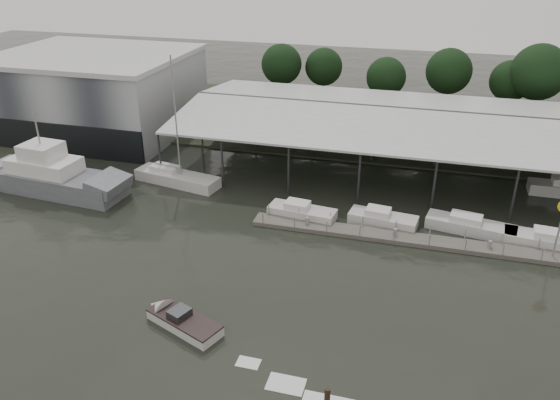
# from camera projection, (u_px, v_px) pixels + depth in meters

# --- Properties ---
(ground) EXTENTS (200.00, 200.00, 0.00)m
(ground) POSITION_uv_depth(u_px,v_px,m) (206.00, 276.00, 43.49)
(ground) COLOR black
(ground) RESTS_ON ground
(land_strip_far) EXTENTS (140.00, 30.00, 0.30)m
(land_strip_far) POSITION_uv_depth(u_px,v_px,m) (316.00, 119.00, 79.79)
(land_strip_far) COLOR #313628
(land_strip_far) RESTS_ON ground
(land_strip_west) EXTENTS (20.00, 40.00, 0.30)m
(land_strip_west) POSITION_uv_depth(u_px,v_px,m) (29.00, 121.00, 78.98)
(land_strip_west) COLOR #313628
(land_strip_west) RESTS_ON ground
(storage_warehouse) EXTENTS (24.50, 20.50, 10.50)m
(storage_warehouse) POSITION_uv_depth(u_px,v_px,m) (96.00, 92.00, 73.77)
(storage_warehouse) COLOR #A2A8AD
(storage_warehouse) RESTS_ON ground
(covered_boat_shed) EXTENTS (58.24, 24.00, 6.96)m
(covered_boat_shed) POSITION_uv_depth(u_px,v_px,m) (440.00, 117.00, 60.95)
(covered_boat_shed) COLOR silver
(covered_boat_shed) RESTS_ON ground
(trawler_dock) EXTENTS (3.00, 18.00, 0.50)m
(trawler_dock) POSITION_uv_depth(u_px,v_px,m) (10.00, 169.00, 62.67)
(trawler_dock) COLOR #636057
(trawler_dock) RESTS_ON ground
(floating_dock) EXTENTS (28.00, 2.00, 1.40)m
(floating_dock) POSITION_uv_depth(u_px,v_px,m) (406.00, 239.00, 48.46)
(floating_dock) COLOR #636057
(floating_dock) RESTS_ON ground
(grey_trawler) EXTENTS (16.49, 5.88, 8.84)m
(grey_trawler) POSITION_uv_depth(u_px,v_px,m) (55.00, 177.00, 57.18)
(grey_trawler) COLOR slate
(grey_trawler) RESTS_ON ground
(white_sailboat) EXTENTS (10.02, 4.39, 14.13)m
(white_sailboat) POSITION_uv_depth(u_px,v_px,m) (176.00, 178.00, 59.38)
(white_sailboat) COLOR silver
(white_sailboat) RESTS_ON ground
(speedboat_underway) EXTENTS (16.55, 7.98, 2.00)m
(speedboat_underway) POSITION_uv_depth(u_px,v_px,m) (179.00, 319.00, 38.02)
(speedboat_underway) COLOR silver
(speedboat_underway) RESTS_ON ground
(moored_cruiser_0) EXTENTS (6.67, 2.94, 1.70)m
(moored_cruiser_0) POSITION_uv_depth(u_px,v_px,m) (301.00, 212.00, 52.16)
(moored_cruiser_0) COLOR silver
(moored_cruiser_0) RESTS_ON ground
(moored_cruiser_1) EXTENTS (6.51, 2.98, 1.70)m
(moored_cruiser_1) POSITION_uv_depth(u_px,v_px,m) (382.00, 219.00, 50.91)
(moored_cruiser_1) COLOR silver
(moored_cruiser_1) RESTS_ON ground
(moored_cruiser_2) EXTENTS (8.15, 3.59, 1.70)m
(moored_cruiser_2) POSITION_uv_depth(u_px,v_px,m) (470.00, 226.00, 49.74)
(moored_cruiser_2) COLOR silver
(moored_cruiser_2) RESTS_ON ground
(moored_cruiser_3) EXTENTS (8.86, 3.06, 1.70)m
(moored_cruiser_3) POSITION_uv_depth(u_px,v_px,m) (556.00, 242.00, 47.06)
(moored_cruiser_3) COLOR silver
(moored_cruiser_3) RESTS_ON ground
(horizon_tree_line) EXTENTS (70.93, 10.31, 11.45)m
(horizon_tree_line) POSITION_uv_depth(u_px,v_px,m) (484.00, 77.00, 77.25)
(horizon_tree_line) COLOR black
(horizon_tree_line) RESTS_ON ground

